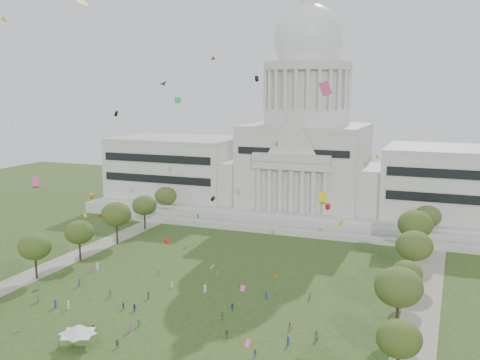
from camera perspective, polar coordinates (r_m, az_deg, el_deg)
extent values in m
plane|color=#30441A|center=(116.63, -8.34, -15.20)|extent=(400.00, 400.00, 0.00)
cube|color=#B7B4AC|center=(218.49, 6.68, -2.87)|extent=(160.00, 60.00, 4.00)
cube|color=#B7B4AC|center=(187.82, 4.11, -5.19)|extent=(130.00, 3.00, 2.00)
cube|color=#B7B4AC|center=(194.88, 4.82, -4.21)|extent=(140.00, 3.00, 5.00)
cube|color=beige|center=(234.87, -6.41, 1.22)|extent=(50.00, 34.00, 22.00)
cube|color=beige|center=(208.46, 21.46, -0.43)|extent=(50.00, 34.00, 22.00)
cube|color=beige|center=(221.99, -0.22, 0.02)|extent=(12.00, 26.00, 16.00)
cube|color=beige|center=(208.64, 13.71, -0.87)|extent=(12.00, 26.00, 16.00)
cube|color=beige|center=(214.69, 6.69, 1.25)|extent=(44.00, 38.00, 28.00)
cube|color=beige|center=(195.14, 5.23, 1.40)|extent=(28.00, 3.00, 2.40)
cube|color=black|center=(219.66, -8.50, 1.13)|extent=(46.00, 0.40, 11.00)
cube|color=black|center=(191.17, 21.49, -0.67)|extent=(46.00, 0.40, 11.00)
cylinder|color=beige|center=(212.80, 6.80, 6.43)|extent=(32.00, 32.00, 6.00)
cylinder|color=beige|center=(212.51, 6.85, 9.12)|extent=(28.00, 28.00, 14.00)
cylinder|color=#B7B4AC|center=(212.64, 6.89, 11.41)|extent=(32.40, 32.40, 3.00)
cylinder|color=beige|center=(212.90, 6.92, 12.89)|extent=(22.00, 22.00, 8.00)
ellipsoid|color=silver|center=(213.18, 6.95, 13.96)|extent=(25.00, 25.00, 26.20)
cylinder|color=beige|center=(214.67, 7.02, 17.56)|extent=(6.00, 6.00, 5.00)
cube|color=gray|center=(165.58, -17.82, -8.01)|extent=(8.00, 160.00, 0.04)
cube|color=gray|center=(131.15, 17.88, -12.70)|extent=(8.00, 160.00, 0.04)
ellipsoid|color=#334914|center=(99.08, 15.86, -15.24)|extent=(7.58, 7.58, 6.20)
cylinder|color=black|center=(153.76, -20.00, -8.43)|extent=(0.56, 0.56, 5.47)
ellipsoid|color=#38501B|center=(152.13, -20.12, -6.35)|extent=(8.42, 8.42, 6.89)
cylinder|color=black|center=(118.60, 15.67, -13.40)|extent=(0.56, 0.56, 6.20)
ellipsoid|color=#38491A|center=(116.24, 15.82, -10.41)|extent=(9.55, 9.55, 7.82)
cylinder|color=black|center=(165.42, -15.95, -6.99)|extent=(0.56, 0.56, 5.27)
ellipsoid|color=#334B16|center=(163.95, -16.03, -5.12)|extent=(8.12, 8.12, 6.65)
cylinder|color=black|center=(134.72, 16.50, -11.00)|extent=(0.56, 0.56, 4.56)
ellipsoid|color=#364C1D|center=(133.14, 16.60, -9.05)|extent=(7.01, 7.01, 5.74)
cylinder|color=black|center=(179.78, -12.39, -5.40)|extent=(0.56, 0.56, 6.03)
ellipsoid|color=#354715|center=(178.27, -12.46, -3.41)|extent=(9.29, 9.29, 7.60)
cylinder|color=black|center=(149.16, 17.18, -8.73)|extent=(0.56, 0.56, 5.97)
ellipsoid|color=#374C1B|center=(147.35, 17.30, -6.39)|extent=(9.19, 9.19, 7.52)
cylinder|color=black|center=(195.64, -9.65, -4.19)|extent=(0.56, 0.56, 5.41)
ellipsoid|color=#354A1A|center=(194.38, -9.70, -2.55)|extent=(8.33, 8.33, 6.81)
cylinder|color=black|center=(168.44, 17.26, -6.56)|extent=(0.56, 0.56, 6.37)
ellipsoid|color=#324B17|center=(166.75, 17.38, -4.33)|extent=(9.82, 9.82, 8.03)
cylinder|color=black|center=(211.75, -7.52, -3.10)|extent=(0.56, 0.56, 5.32)
ellipsoid|color=#394B1A|center=(210.60, -7.55, -1.61)|extent=(8.19, 8.19, 6.70)
cylinder|color=black|center=(185.75, 18.43, -5.28)|extent=(0.56, 0.56, 5.47)
ellipsoid|color=#394A1A|center=(184.41, 18.52, -3.54)|extent=(8.42, 8.42, 6.89)
cylinder|color=#4C4C4C|center=(114.38, -17.94, -15.49)|extent=(0.12, 0.12, 2.24)
cylinder|color=#4C4C4C|center=(111.50, -15.85, -16.06)|extent=(0.12, 0.12, 2.24)
cylinder|color=#4C4C4C|center=(117.91, -16.35, -14.62)|extent=(0.12, 0.12, 2.24)
cylinder|color=#4C4C4C|center=(115.12, -14.30, -15.14)|extent=(0.12, 0.12, 2.24)
cube|color=white|center=(114.20, -16.14, -14.77)|extent=(7.04, 7.04, 0.18)
pyramid|color=white|center=(113.81, -16.16, -14.31)|extent=(9.86, 9.86, 1.79)
imported|color=#4C4C51|center=(113.82, 7.78, -15.32)|extent=(1.07, 0.89, 1.88)
imported|color=olive|center=(117.09, 5.09, -14.59)|extent=(0.86, 0.59, 1.66)
imported|color=#26262B|center=(113.45, -1.36, -15.38)|extent=(0.77, 1.16, 1.66)
imported|color=olive|center=(121.43, -1.77, -13.62)|extent=(0.86, 1.15, 1.76)
imported|color=navy|center=(127.70, -10.67, -12.62)|extent=(1.63, 1.23, 1.64)
imported|color=#26262B|center=(112.33, -12.37, -15.89)|extent=(0.66, 0.54, 1.58)
imported|color=navy|center=(129.30, -11.78, -12.40)|extent=(0.76, 0.47, 1.54)
imported|color=navy|center=(106.56, 1.56, -17.15)|extent=(0.98, 1.08, 1.50)
imported|color=navy|center=(125.96, -0.79, -12.76)|extent=(0.88, 1.11, 1.67)
cube|color=#994C8C|center=(118.05, -11.12, -14.50)|extent=(0.53, 0.42, 1.77)
cube|color=#33723F|center=(133.43, 7.11, -11.53)|extent=(0.52, 0.44, 1.68)
cube|color=silver|center=(132.24, -17.03, -12.04)|extent=(0.37, 0.53, 1.85)
cube|color=silver|center=(156.19, -14.27, -8.54)|extent=(0.51, 0.60, 1.95)
cube|color=#4C4C51|center=(149.60, -8.32, -9.22)|extent=(0.40, 0.49, 1.60)
cube|color=#B21E1E|center=(153.16, -17.52, -9.13)|extent=(0.47, 0.48, 1.57)
cube|color=#B21E1E|center=(119.71, -14.70, -14.36)|extent=(0.26, 0.41, 1.52)
cube|color=#4C4C51|center=(138.91, -0.10, -10.61)|extent=(0.49, 0.44, 1.57)
cube|color=navy|center=(132.60, 2.67, -11.61)|extent=(0.29, 0.45, 1.62)
cube|color=navy|center=(111.24, 4.90, -15.94)|extent=(0.50, 0.51, 1.67)
cube|color=silver|center=(140.25, -6.95, -10.51)|extent=(0.40, 0.45, 1.45)
cube|color=navy|center=(133.80, -18.25, -11.84)|extent=(0.58, 0.53, 1.87)
cube|color=#33723F|center=(120.30, -10.25, -14.07)|extent=(0.46, 0.39, 1.49)
cube|color=#4C4C51|center=(136.76, -13.08, -11.14)|extent=(0.45, 0.56, 1.85)
cube|color=silver|center=(136.15, -3.58, -10.98)|extent=(0.52, 0.60, 1.91)
cube|color=olive|center=(145.84, -2.31, -9.58)|extent=(0.42, 0.54, 1.80)
cube|color=#26262B|center=(134.13, -9.30, -11.46)|extent=(0.44, 0.52, 1.69)
cube|color=#4C4C51|center=(138.36, -19.84, -11.21)|extent=(0.58, 0.58, 1.90)
cube|color=navy|center=(145.49, -16.02, -9.99)|extent=(0.53, 0.58, 1.87)
cube|color=#994C8C|center=(155.63, -14.93, -8.70)|extent=(0.37, 0.48, 1.63)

